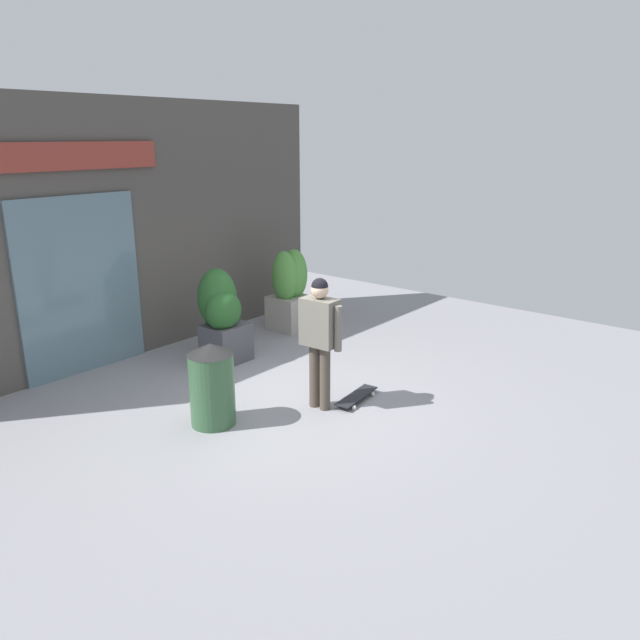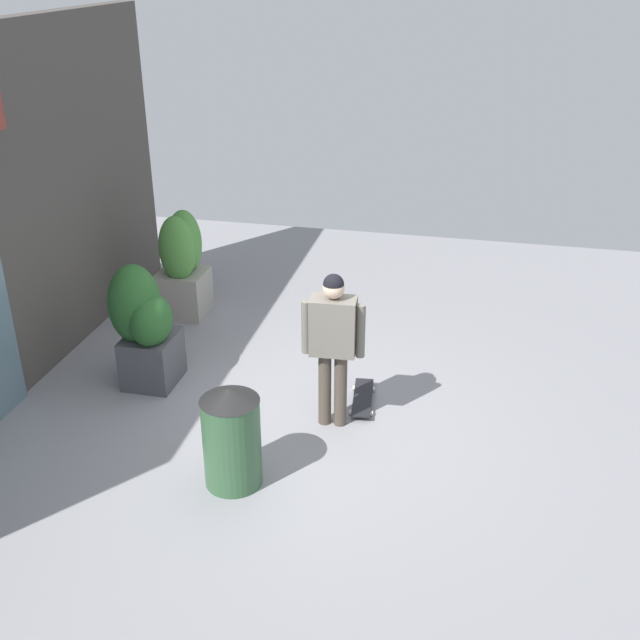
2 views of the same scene
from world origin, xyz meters
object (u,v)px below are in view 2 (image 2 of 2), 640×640
skateboarder (333,335)px  skateboard (363,398)px  planter_box_right (144,325)px  trash_bin (232,436)px  planter_box_left (181,259)px

skateboarder → skateboard: skateboarder is taller
planter_box_right → trash_bin: bearing=-135.1°
skateboard → planter_box_right: size_ratio=0.56×
trash_bin → planter_box_left: bearing=28.3°
planter_box_left → planter_box_right: 1.85m
planter_box_left → trash_bin: bearing=-151.7°
skateboard → skateboarder: bearing=145.7°
skateboarder → skateboard: 1.08m
planter_box_left → skateboard: bearing=-122.6°
planter_box_left → trash_bin: size_ratio=1.40×
skateboarder → planter_box_right: size_ratio=1.18×
planter_box_left → planter_box_right: bearing=-170.8°
skateboarder → trash_bin: size_ratio=1.66×
planter_box_left → trash_bin: 3.78m
skateboard → planter_box_right: planter_box_right is taller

